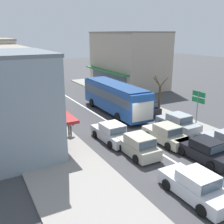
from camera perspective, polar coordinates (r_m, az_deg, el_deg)
The scene contains 18 objects.
ground_plane at distance 22.41m, azimuth 4.22°, elevation -5.13°, with size 140.00×140.00×0.00m, color #3F3F42.
lane_centre_line at distance 25.63m, azimuth -0.62°, elevation -2.21°, with size 0.20×28.00×0.01m, color silver.
sidewalk_left at distance 25.24m, azimuth -16.61°, elevation -3.09°, with size 5.20×44.00×0.14m, color gray.
kerb_right at distance 30.42m, azimuth 7.94°, elevation 0.82°, with size 2.80×44.00×0.12m, color gray.
building_right_far at distance 43.37m, azimuth 3.35°, elevation 11.39°, with size 8.23×13.86×8.58m.
city_bus at distance 28.17m, azimuth 0.60°, elevation 3.52°, with size 2.89×10.90×3.23m.
sedan_queue_gap_filler at distance 19.14m, azimuth 19.58°, elevation -7.93°, with size 2.00×4.25×1.47m.
hatchback_behind_bus_near at distance 18.79m, azimuth 5.62°, elevation -7.29°, with size 1.83×3.71×1.54m.
sedan_adjacent_lane_lead at distance 21.23m, azimuth 11.73°, elevation -4.81°, with size 1.93×4.22×1.47m.
sedan_adjacent_lane_trail at distance 14.91m, azimuth 17.81°, elevation -15.15°, with size 1.90×4.20×1.47m.
sedan_queue_far_back at distance 21.05m, azimuth -0.04°, elevation -4.62°, with size 2.00×4.25×1.47m.
parked_sedan_kerb_second at distance 24.17m, azimuth 14.17°, elevation -2.28°, with size 1.96×4.23×1.47m.
parked_wagon_kerb_third at distance 28.52m, azimuth 6.84°, elevation 1.21°, with size 2.06×4.56×1.58m.
traffic_light_downstreet at distance 40.13m, azimuth -18.00°, elevation 8.12°, with size 0.33×0.24×4.20m.
directional_road_sign at distance 24.07m, azimuth 18.26°, elevation 2.37°, with size 0.10×1.40×3.60m.
street_tree_right at distance 28.36m, azimuth 10.32°, elevation 3.41°, with size 1.91×1.69×4.03m.
pedestrian_with_handbag_near at distance 24.30m, azimuth -10.93°, elevation -0.96°, with size 0.57×0.54×1.63m.
pedestrian_browsing_midblock at distance 22.17m, azimuth -9.19°, elevation -2.61°, with size 0.61×0.49×1.63m.
Camera 1 is at (-11.39, -17.40, 8.35)m, focal length 42.00 mm.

